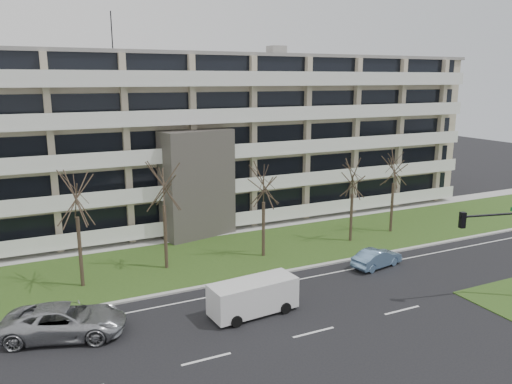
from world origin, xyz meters
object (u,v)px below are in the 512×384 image
traffic_signal (505,241)px  silver_pickup (65,321)px  blue_sedan (377,258)px  white_van (254,294)px

traffic_signal → silver_pickup: bearing=177.5°
blue_sedan → traffic_signal: traffic_signal is taller
silver_pickup → white_van: (9.96, -1.85, 0.32)m
white_van → blue_sedan: bearing=9.2°
white_van → traffic_signal: (14.16, -4.78, 2.57)m
blue_sedan → traffic_signal: size_ratio=0.69×
silver_pickup → traffic_signal: 25.19m
silver_pickup → white_van: bearing=-82.0°
silver_pickup → traffic_signal: (24.12, -6.63, 2.90)m
white_van → traffic_signal: traffic_signal is taller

